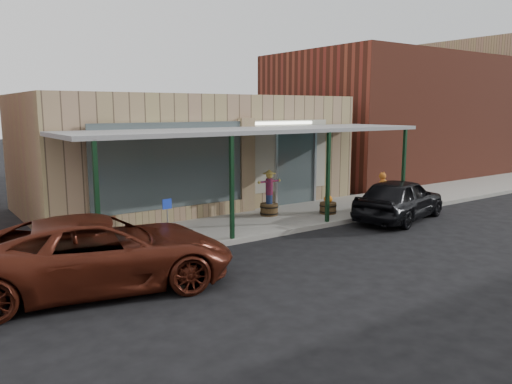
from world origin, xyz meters
TOP-DOWN VIEW (x-y plane):
  - ground at (0.00, 0.00)m, footprint 120.00×120.00m
  - sidewalk at (0.00, 3.60)m, footprint 40.00×3.20m
  - storefront at (-0.00, 8.16)m, footprint 12.00×6.25m
  - awning at (0.00, 3.56)m, footprint 12.00×3.00m
  - block_buildings_near at (2.01, 9.20)m, footprint 61.00×8.00m
  - barrel_scarecrow at (0.89, 4.02)m, footprint 0.95×0.68m
  - barrel_pumpkin at (2.72, 3.07)m, footprint 0.65×0.65m
  - handicap_sign at (-3.63, 2.40)m, footprint 0.26×0.05m
  - parked_sedan at (4.41, 1.40)m, footprint 4.53×2.72m
  - car_maroon at (-5.91, 0.79)m, footprint 5.93×3.65m

SIDE VIEW (x-z plane):
  - ground at x=0.00m, z-range 0.00..0.00m
  - sidewalk at x=0.00m, z-range 0.00..0.15m
  - barrel_pumpkin at x=2.72m, z-range 0.05..0.72m
  - barrel_scarecrow at x=0.89m, z-range -0.10..1.45m
  - parked_sedan at x=4.41m, z-range -0.05..1.50m
  - car_maroon at x=-5.91m, z-range 0.00..1.53m
  - handicap_sign at x=-3.63m, z-range 0.33..1.60m
  - storefront at x=0.00m, z-range -0.01..4.19m
  - awning at x=0.00m, z-range 1.49..4.53m
  - block_buildings_near at x=2.01m, z-range -0.23..7.77m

